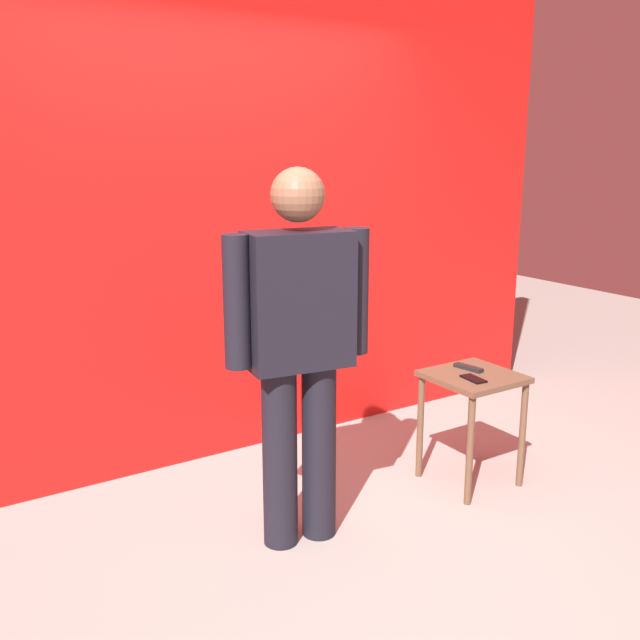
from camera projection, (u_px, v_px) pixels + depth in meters
name	position (u px, v px, depth m)	size (l,w,h in m)	color
ground_plane	(369.00, 556.00, 3.23)	(12.00, 12.00, 0.00)	#9E9991
back_wall_red	(220.00, 170.00, 4.00)	(4.76, 0.12, 3.32)	red
standing_person	(299.00, 341.00, 3.16)	(0.68, 0.29, 1.71)	black
side_table	(472.00, 395.00, 3.84)	(0.44, 0.44, 0.61)	brown
cell_phone	(473.00, 379.00, 3.72)	(0.07, 0.14, 0.01)	black
tv_remote	(468.00, 368.00, 3.88)	(0.04, 0.17, 0.02)	black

